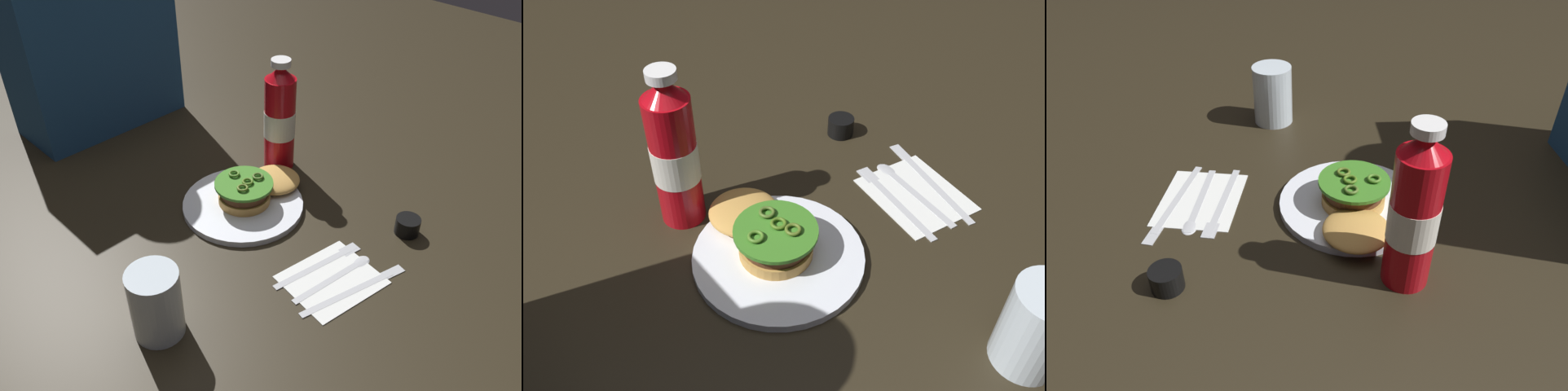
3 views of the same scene
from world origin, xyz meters
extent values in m
plane|color=black|center=(0.00, 0.00, 0.00)|extent=(3.00, 3.00, 0.00)
cylinder|color=white|center=(0.07, 0.03, 0.01)|extent=(0.24, 0.24, 0.01)
cylinder|color=#C89346|center=(0.08, 0.03, 0.02)|extent=(0.10, 0.10, 0.02)
cylinder|color=#512D19|center=(0.08, 0.03, 0.04)|extent=(0.10, 0.10, 0.02)
cylinder|color=red|center=(0.08, 0.03, 0.05)|extent=(0.09, 0.09, 0.01)
cylinder|color=#397A22|center=(0.08, 0.03, 0.06)|extent=(0.12, 0.12, 0.01)
torus|color=#476E1B|center=(0.08, 0.02, 0.06)|extent=(0.02, 0.02, 0.01)
torus|color=#50681F|center=(0.06, 0.02, 0.06)|extent=(0.02, 0.02, 0.01)
torus|color=#497923|center=(0.08, 0.06, 0.06)|extent=(0.02, 0.02, 0.01)
torus|color=#496724|center=(0.11, 0.02, 0.06)|extent=(0.02, 0.02, 0.01)
ellipsoid|color=#C89346|center=(0.16, 0.03, 0.03)|extent=(0.10, 0.10, 0.03)
cylinder|color=#B30A13|center=(0.24, 0.09, 0.10)|extent=(0.07, 0.07, 0.21)
cone|color=#B30A13|center=(0.24, 0.09, 0.22)|extent=(0.06, 0.06, 0.03)
cylinder|color=white|center=(0.24, 0.09, 0.24)|extent=(0.04, 0.04, 0.01)
cylinder|color=white|center=(0.24, 0.09, 0.10)|extent=(0.07, 0.07, 0.06)
cylinder|color=silver|center=(-0.23, -0.10, 0.06)|extent=(0.08, 0.08, 0.12)
cylinder|color=black|center=(0.24, -0.25, 0.02)|extent=(0.05, 0.05, 0.03)
cube|color=white|center=(0.04, -0.23, 0.00)|extent=(0.18, 0.16, 0.00)
cube|color=silver|center=(0.03, -0.26, 0.00)|extent=(0.19, 0.06, 0.00)
cube|color=silver|center=(0.11, -0.28, 0.00)|extent=(0.08, 0.04, 0.00)
cube|color=silver|center=(0.04, -0.23, 0.00)|extent=(0.17, 0.03, 0.00)
ellipsoid|color=silver|center=(0.11, -0.23, 0.00)|extent=(0.04, 0.03, 0.00)
cube|color=silver|center=(0.05, -0.19, 0.00)|extent=(0.18, 0.05, 0.00)
cube|color=silver|center=(0.12, -0.20, 0.00)|extent=(0.04, 0.03, 0.00)
camera|label=1|loc=(-0.51, -0.61, 0.69)|focal=37.55mm
camera|label=2|loc=(-0.33, 0.35, 0.59)|focal=37.54mm
camera|label=3|loc=(0.73, -0.08, 0.53)|focal=34.67mm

